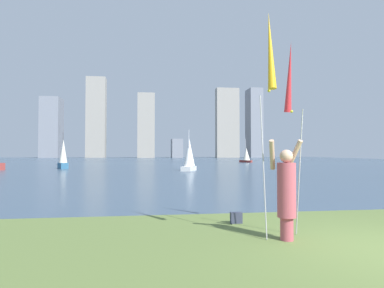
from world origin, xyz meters
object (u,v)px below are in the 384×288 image
(bag, at_px, (236,218))
(sailboat_0, at_px, (63,156))
(sailboat_4, at_px, (189,156))
(person, at_px, (286,190))
(kite_flag_right, at_px, (290,81))
(sailboat_5, at_px, (246,155))
(kite_flag_left, at_px, (270,55))

(bag, relative_size, sailboat_0, 0.07)
(sailboat_0, bearing_deg, sailboat_4, -22.78)
(person, relative_size, bag, 6.99)
(bag, distance_m, sailboat_0, 30.54)
(person, bearing_deg, kite_flag_right, 63.04)
(bag, distance_m, sailboat_4, 23.11)
(bag, bearing_deg, sailboat_5, 72.53)
(person, distance_m, kite_flag_left, 2.65)
(kite_flag_left, xyz_separation_m, sailboat_0, (-11.33, 30.18, -2.21))
(kite_flag_left, xyz_separation_m, kite_flag_right, (0.77, 0.82, -0.29))
(sailboat_4, xyz_separation_m, sailboat_5, (13.28, 24.70, -0.10))
(kite_flag_right, relative_size, sailboat_4, 1.06)
(person, relative_size, kite_flag_right, 0.48)
(kite_flag_left, bearing_deg, sailboat_4, 86.43)
(sailboat_4, distance_m, sailboat_5, 28.05)
(kite_flag_right, relative_size, bag, 14.61)
(kite_flag_left, bearing_deg, bag, 96.25)
(kite_flag_left, xyz_separation_m, sailboat_5, (14.82, 49.48, -2.28))
(kite_flag_right, distance_m, sailboat_0, 31.81)
(sailboat_0, distance_m, sailboat_4, 13.96)
(kite_flag_left, bearing_deg, sailboat_0, 110.58)
(person, xyz_separation_m, kite_flag_left, (-0.38, -0.18, 2.62))
(sailboat_5, bearing_deg, sailboat_0, -143.58)
(kite_flag_right, height_order, sailboat_5, sailboat_5)
(bag, bearing_deg, kite_flag_right, -44.45)
(sailboat_5, bearing_deg, sailboat_4, -118.26)
(sailboat_0, bearing_deg, sailboat_5, 36.42)
(kite_flag_right, distance_m, sailboat_4, 24.04)
(sailboat_0, relative_size, sailboat_5, 0.94)
(bag, xyz_separation_m, sailboat_5, (15.02, 47.71, 1.18))
(sailboat_0, bearing_deg, kite_flag_right, -67.60)
(person, height_order, sailboat_4, sailboat_4)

